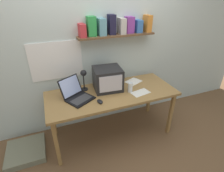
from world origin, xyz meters
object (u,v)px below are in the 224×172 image
(laptop, at_px, (76,94))
(floor_cushion, at_px, (26,151))
(desk_lamp, at_px, (84,77))
(loose_paper_near_laptop, at_px, (133,81))
(printed_handout, at_px, (141,93))
(crt_monitor, at_px, (108,79))
(computer_mouse, at_px, (100,101))
(corner_desk, at_px, (112,96))
(juice_glass, at_px, (130,88))

(laptop, relative_size, floor_cushion, 0.94)
(laptop, xyz_separation_m, floor_cushion, (-0.75, 0.01, -0.75))
(desk_lamp, distance_m, floor_cushion, 1.28)
(laptop, distance_m, loose_paper_near_laptop, 0.92)
(desk_lamp, height_order, printed_handout, desk_lamp)
(crt_monitor, height_order, floor_cushion, crt_monitor)
(desk_lamp, bearing_deg, computer_mouse, -67.66)
(crt_monitor, relative_size, loose_paper_near_laptop, 1.43)
(corner_desk, distance_m, loose_paper_near_laptop, 0.47)
(computer_mouse, xyz_separation_m, floor_cushion, (-1.00, 0.22, -0.70))
(loose_paper_near_laptop, bearing_deg, floor_cushion, -175.02)
(juice_glass, bearing_deg, printed_handout, -31.61)
(laptop, bearing_deg, crt_monitor, -19.14)
(crt_monitor, distance_m, floor_cushion, 1.48)
(crt_monitor, xyz_separation_m, laptop, (-0.46, -0.09, -0.09))
(desk_lamp, relative_size, printed_handout, 1.17)
(laptop, bearing_deg, floor_cushion, 149.26)
(desk_lamp, distance_m, loose_paper_near_laptop, 0.79)
(floor_cushion, bearing_deg, juice_glass, -4.56)
(crt_monitor, height_order, printed_handout, crt_monitor)
(desk_lamp, bearing_deg, corner_desk, -22.12)
(crt_monitor, xyz_separation_m, computer_mouse, (-0.21, -0.30, -0.14))
(crt_monitor, bearing_deg, corner_desk, -76.46)
(corner_desk, relative_size, crt_monitor, 4.36)
(corner_desk, bearing_deg, desk_lamp, 152.69)
(crt_monitor, distance_m, juice_glass, 0.34)
(crt_monitor, distance_m, printed_handout, 0.49)
(loose_paper_near_laptop, bearing_deg, juice_glass, -125.79)
(computer_mouse, bearing_deg, desk_lamp, 107.14)
(computer_mouse, bearing_deg, crt_monitor, 54.90)
(computer_mouse, xyz_separation_m, loose_paper_near_laptop, (0.66, 0.36, -0.01))
(crt_monitor, height_order, computer_mouse, crt_monitor)
(loose_paper_near_laptop, bearing_deg, printed_handout, -101.17)
(loose_paper_near_laptop, relative_size, floor_cushion, 0.58)
(floor_cushion, bearing_deg, corner_desk, -2.04)
(computer_mouse, bearing_deg, floor_cushion, 167.57)
(laptop, bearing_deg, printed_handout, -42.40)
(juice_glass, height_order, loose_paper_near_laptop, juice_glass)
(loose_paper_near_laptop, distance_m, printed_handout, 0.34)
(corner_desk, relative_size, floor_cushion, 3.60)
(desk_lamp, bearing_deg, laptop, -130.51)
(printed_handout, bearing_deg, floor_cushion, 173.11)
(crt_monitor, bearing_deg, computer_mouse, -119.62)
(laptop, bearing_deg, loose_paper_near_laptop, -20.51)
(loose_paper_near_laptop, bearing_deg, desk_lamp, -178.98)
(crt_monitor, relative_size, laptop, 0.88)
(juice_glass, distance_m, computer_mouse, 0.48)
(crt_monitor, height_order, juice_glass, crt_monitor)
(floor_cushion, bearing_deg, printed_handout, -6.89)
(laptop, bearing_deg, desk_lamp, 14.22)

